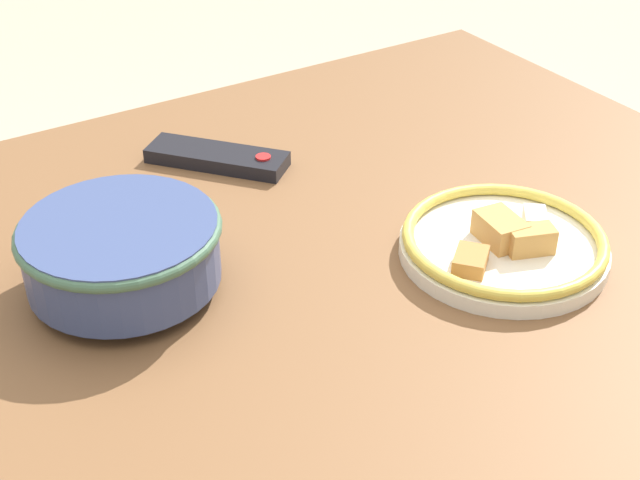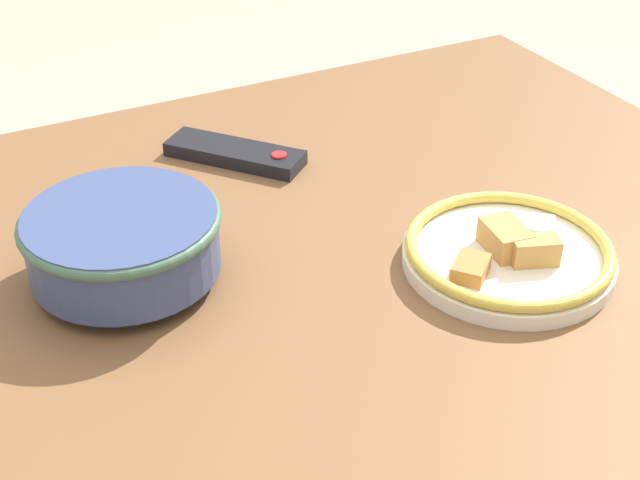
{
  "view_description": "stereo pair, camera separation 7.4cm",
  "coord_description": "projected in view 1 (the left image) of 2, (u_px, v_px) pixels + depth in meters",
  "views": [
    {
      "loc": [
        -0.47,
        -0.74,
        1.35
      ],
      "look_at": [
        -0.03,
        -0.03,
        0.8
      ],
      "focal_mm": 50.0,
      "sensor_mm": 36.0,
      "label": 1
    },
    {
      "loc": [
        -0.4,
        -0.77,
        1.35
      ],
      "look_at": [
        -0.03,
        -0.03,
        0.8
      ],
      "focal_mm": 50.0,
      "sensor_mm": 36.0,
      "label": 2
    }
  ],
  "objects": [
    {
      "name": "food_plate",
      "position": [
        504.0,
        244.0,
        1.04
      ],
      "size": [
        0.24,
        0.24,
        0.05
      ],
      "color": "silver",
      "rests_on": "dining_table"
    },
    {
      "name": "noodle_bowl",
      "position": [
        122.0,
        251.0,
        0.96
      ],
      "size": [
        0.22,
        0.22,
        0.09
      ],
      "color": "#384775",
      "rests_on": "dining_table"
    },
    {
      "name": "tv_remote",
      "position": [
        217.0,
        157.0,
        1.23
      ],
      "size": [
        0.17,
        0.19,
        0.02
      ],
      "rotation": [
        0.0,
        0.0,
        3.84
      ],
      "color": "black",
      "rests_on": "dining_table"
    },
    {
      "name": "dining_table",
      "position": [
        325.0,
        309.0,
        1.1
      ],
      "size": [
        1.23,
        0.98,
        0.76
      ],
      "color": "brown",
      "rests_on": "ground_plane"
    }
  ]
}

